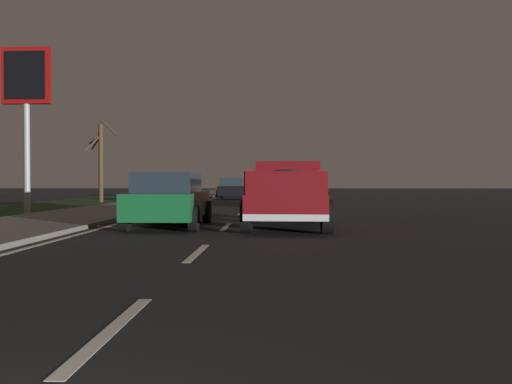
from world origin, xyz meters
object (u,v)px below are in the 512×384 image
at_px(pickup_truck, 288,192).
at_px(sedan_black, 232,189).
at_px(sedan_silver, 283,188).
at_px(bare_tree_far, 101,160).
at_px(sedan_red, 283,191).
at_px(gas_price_sign, 26,90).
at_px(sedan_green, 169,199).

relative_size(pickup_truck, sedan_black, 1.24).
xyz_separation_m(sedan_silver, bare_tree_far, (-8.64, 11.50, 1.82)).
bearing_deg(pickup_truck, sedan_red, -0.20).
distance_m(sedan_silver, bare_tree_far, 14.50).
distance_m(pickup_truck, gas_price_sign, 12.08).
relative_size(sedan_black, bare_tree_far, 0.85).
relative_size(sedan_red, bare_tree_far, 0.85).
distance_m(pickup_truck, bare_tree_far, 21.13).
height_order(sedan_black, sedan_red, same).
bearing_deg(sedan_silver, gas_price_sign, 153.91).
height_order(sedan_silver, sedan_red, same).
height_order(sedan_green, bare_tree_far, bare_tree_far).
relative_size(sedan_silver, sedan_red, 1.00).
height_order(sedan_green, sedan_black, same).
distance_m(sedan_red, bare_tree_far, 12.55).
relative_size(pickup_truck, sedan_silver, 1.24).
height_order(pickup_truck, gas_price_sign, gas_price_sign).
bearing_deg(bare_tree_far, sedan_red, -114.18).
bearing_deg(sedan_red, pickup_truck, 179.80).
distance_m(sedan_black, bare_tree_far, 9.60).
height_order(pickup_truck, sedan_black, pickup_truck).
relative_size(sedan_green, sedan_red, 1.00).
bearing_deg(bare_tree_far, sedan_green, -156.08).
relative_size(sedan_silver, gas_price_sign, 0.68).
distance_m(sedan_silver, sedan_green, 26.73).
distance_m(sedan_black, gas_price_sign, 19.29).
bearing_deg(sedan_black, bare_tree_far, 124.08).
height_order(sedan_green, gas_price_sign, gas_price_sign).
relative_size(pickup_truck, gas_price_sign, 0.84).
xyz_separation_m(sedan_silver, sedan_red, (-13.73, 0.18, 0.00)).
distance_m(pickup_truck, sedan_black, 23.34).
relative_size(pickup_truck, sedan_green, 1.24).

